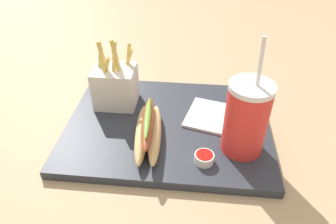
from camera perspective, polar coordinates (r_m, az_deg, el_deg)
ground_plane at (r=0.72m, az=0.00°, el=-3.81°), size 2.40×2.40×0.02m
food_tray at (r=0.71m, az=0.00°, el=-2.58°), size 0.45×0.34×0.02m
soda_cup at (r=0.61m, az=14.07°, el=-1.11°), size 0.08×0.08×0.24m
fries_basket at (r=0.75m, az=-9.55°, el=4.81°), size 0.10×0.09×0.16m
hot_dog_1 at (r=0.64m, az=-3.63°, el=-3.36°), size 0.07×0.19×0.06m
ketchup_cup_1 at (r=0.84m, az=-11.44°, el=5.35°), size 0.04×0.04×0.02m
ketchup_cup_2 at (r=0.61m, az=6.61°, el=-8.26°), size 0.04×0.04×0.02m
napkin_stack at (r=0.72m, az=7.95°, el=-0.74°), size 0.13×0.14×0.01m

